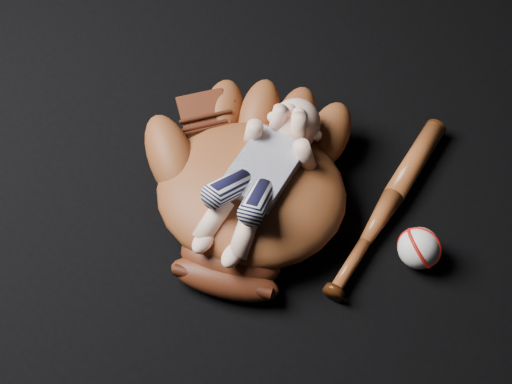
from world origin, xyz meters
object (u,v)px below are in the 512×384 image
baseball_bat (388,205)px  baseball (419,248)px  newborn_baby (257,177)px  baseball_glove (251,186)px

baseball_bat → baseball: size_ratio=5.96×
baseball → newborn_baby: bearing=-165.2°
baseball → baseball_glove: bearing=-167.5°
baseball_glove → newborn_baby: (0.02, -0.01, 0.06)m
baseball_glove → baseball: bearing=-3.9°
baseball_bat → baseball: bearing=-35.5°
baseball_bat → baseball: (0.10, -0.07, 0.02)m
newborn_baby → baseball: bearing=11.3°
baseball_glove → newborn_baby: 0.06m
baseball_bat → baseball_glove: bearing=-148.6°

